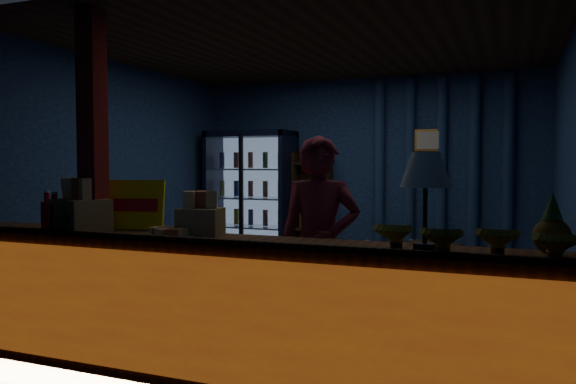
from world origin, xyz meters
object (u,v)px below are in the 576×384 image
green_chair (395,264)px  pastry_tray (169,234)px  shopkeeper (319,247)px  table_lamp (426,174)px

green_chair → pastry_tray: (-0.94, -3.27, 0.70)m
green_chair → shopkeeper: bearing=61.4°
green_chair → table_lamp: table_lamp is taller
shopkeeper → table_lamp: bearing=-49.4°
pastry_tray → table_lamp: (1.72, 0.05, 0.43)m
shopkeeper → table_lamp: (0.86, -0.63, 0.57)m
table_lamp → pastry_tray: bearing=-178.2°
shopkeeper → pastry_tray: (-0.86, -0.68, 0.14)m
green_chair → table_lamp: (0.79, -3.22, 1.13)m
pastry_tray → table_lamp: bearing=1.8°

